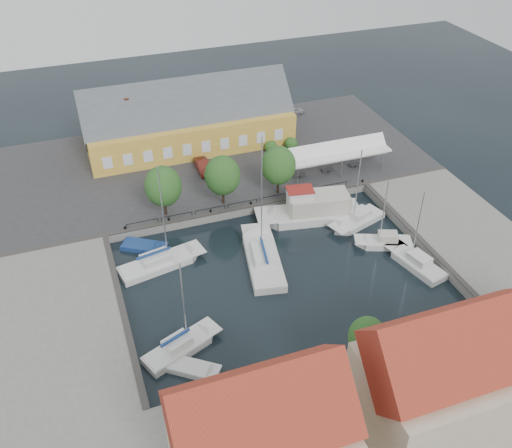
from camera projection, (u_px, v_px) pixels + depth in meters
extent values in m
plane|color=black|center=(275.00, 266.00, 60.40)|extent=(140.00, 140.00, 0.00)
cube|color=#2D2D30|center=(214.00, 162.00, 77.71)|extent=(56.00, 26.00, 1.00)
cube|color=slate|center=(61.00, 327.00, 52.55)|extent=(12.00, 24.00, 1.00)
cube|color=slate|center=(462.00, 232.00, 64.61)|extent=(12.00, 24.00, 1.00)
cube|color=slate|center=(374.00, 426.00, 44.05)|extent=(56.00, 14.00, 1.00)
cube|color=#383533|center=(244.00, 207.00, 67.66)|extent=(56.00, 0.60, 0.12)
cube|color=#383533|center=(122.00, 308.00, 53.79)|extent=(0.60, 24.00, 0.12)
cube|color=#383533|center=(420.00, 238.00, 62.72)|extent=(0.60, 24.00, 0.12)
cylinder|color=black|center=(125.00, 228.00, 63.97)|extent=(0.24, 0.24, 0.40)
cylinder|color=black|center=(169.00, 220.00, 65.35)|extent=(0.24, 0.24, 0.40)
cylinder|color=black|center=(211.00, 211.00, 66.72)|extent=(0.24, 0.24, 0.40)
cylinder|color=black|center=(251.00, 203.00, 68.09)|extent=(0.24, 0.24, 0.40)
cylinder|color=black|center=(290.00, 196.00, 69.46)|extent=(0.24, 0.24, 0.40)
cylinder|color=black|center=(327.00, 188.00, 70.83)|extent=(0.24, 0.24, 0.40)
cylinder|color=black|center=(362.00, 181.00, 72.20)|extent=(0.24, 0.24, 0.40)
cube|color=gold|center=(189.00, 130.00, 79.38)|extent=(28.00, 10.00, 4.50)
cube|color=#474C51|center=(188.00, 107.00, 77.34)|extent=(28.56, 7.60, 7.60)
cube|color=gold|center=(111.00, 126.00, 81.52)|extent=(6.00, 6.00, 3.50)
cube|color=brown|center=(127.00, 102.00, 74.07)|extent=(0.60, 0.60, 1.20)
cube|color=white|center=(336.00, 152.00, 73.18)|extent=(14.00, 4.00, 0.25)
cylinder|color=silver|center=(298.00, 176.00, 70.94)|extent=(0.10, 0.10, 2.70)
cylinder|color=silver|center=(287.00, 163.00, 73.70)|extent=(0.10, 0.10, 2.70)
cylinder|color=silver|center=(342.00, 168.00, 72.59)|extent=(0.10, 0.10, 2.70)
cylinder|color=silver|center=(329.00, 155.00, 75.34)|extent=(0.10, 0.10, 2.70)
cylinder|color=silver|center=(383.00, 160.00, 74.23)|extent=(0.10, 0.10, 2.70)
cylinder|color=silver|center=(369.00, 148.00, 76.99)|extent=(0.10, 0.10, 2.70)
cylinder|color=black|center=(165.00, 207.00, 65.92)|extent=(0.30, 0.30, 2.10)
ellipsoid|color=#234A1A|center=(163.00, 186.00, 64.27)|extent=(4.20, 4.20, 4.83)
cylinder|color=black|center=(223.00, 196.00, 67.84)|extent=(0.30, 0.30, 2.10)
ellipsoid|color=#234A1A|center=(222.00, 175.00, 66.19)|extent=(4.20, 4.20, 4.83)
cylinder|color=black|center=(278.00, 185.00, 69.76)|extent=(0.30, 0.30, 2.10)
ellipsoid|color=#234A1A|center=(278.00, 165.00, 68.11)|extent=(4.20, 4.20, 4.83)
imported|color=#B3B5BB|center=(293.00, 111.00, 88.39)|extent=(3.75, 2.12, 1.20)
imported|color=maroon|center=(203.00, 166.00, 74.25)|extent=(1.55, 4.40, 1.45)
cube|color=silver|center=(264.00, 265.00, 60.38)|extent=(5.01, 9.43, 1.50)
cube|color=silver|center=(262.00, 253.00, 60.81)|extent=(5.22, 11.17, 0.08)
cube|color=silver|center=(264.00, 254.00, 59.83)|extent=(2.93, 3.95, 0.90)
cylinder|color=silver|center=(262.00, 197.00, 57.46)|extent=(0.12, 0.12, 13.44)
cube|color=navy|center=(264.00, 250.00, 59.21)|extent=(1.07, 4.44, 0.22)
cube|color=silver|center=(317.00, 217.00, 67.73)|extent=(10.71, 5.56, 1.80)
cube|color=silver|center=(307.00, 211.00, 67.01)|extent=(12.69, 5.77, 0.08)
cube|color=#BCB7A9|center=(318.00, 203.00, 66.56)|extent=(7.47, 4.44, 2.20)
cube|color=silver|center=(300.00, 194.00, 65.44)|extent=(3.13, 2.56, 1.20)
cube|color=maroon|center=(300.00, 190.00, 65.06)|extent=(3.40, 2.72, 0.10)
cube|color=silver|center=(360.00, 221.00, 67.05)|extent=(6.42, 4.28, 1.30)
cube|color=silver|center=(356.00, 219.00, 66.28)|extent=(7.51, 4.57, 0.08)
cube|color=silver|center=(360.00, 214.00, 66.31)|extent=(2.79, 2.37, 0.90)
cylinder|color=silver|center=(357.00, 186.00, 63.37)|extent=(0.12, 0.12, 9.27)
cube|color=silver|center=(388.00, 245.00, 63.34)|extent=(5.58, 3.89, 1.30)
cube|color=silver|center=(383.00, 240.00, 62.96)|extent=(6.51, 4.19, 0.08)
cube|color=#BCB7A9|center=(388.00, 237.00, 62.67)|extent=(2.45, 2.12, 0.90)
cylinder|color=silver|center=(384.00, 211.00, 60.73)|extent=(0.12, 0.12, 7.73)
cube|color=silver|center=(419.00, 268.00, 60.15)|extent=(3.65, 6.28, 1.30)
cube|color=silver|center=(414.00, 259.00, 60.25)|extent=(3.83, 7.41, 0.08)
cube|color=silver|center=(419.00, 259.00, 59.58)|extent=(2.10, 2.67, 0.90)
cylinder|color=silver|center=(418.00, 226.00, 58.17)|extent=(0.12, 0.12, 8.24)
cube|color=silver|center=(155.00, 267.00, 60.21)|extent=(8.00, 4.21, 1.30)
cube|color=silver|center=(163.00, 259.00, 60.21)|extent=(9.47, 4.41, 0.08)
cube|color=silver|center=(156.00, 258.00, 59.62)|extent=(3.35, 2.44, 0.90)
cylinder|color=silver|center=(163.00, 215.00, 57.24)|extent=(0.12, 0.12, 11.09)
cube|color=navy|center=(153.00, 253.00, 59.10)|extent=(3.77, 0.98, 0.22)
cube|color=silver|center=(177.00, 353.00, 50.65)|extent=(6.53, 4.49, 1.30)
cube|color=silver|center=(183.00, 343.00, 50.66)|extent=(7.62, 4.87, 0.08)
cube|color=silver|center=(177.00, 343.00, 50.06)|extent=(2.86, 2.40, 0.90)
cylinder|color=silver|center=(184.00, 304.00, 48.32)|extent=(0.12, 0.12, 8.97)
cube|color=navy|center=(175.00, 338.00, 49.54)|extent=(2.90, 1.37, 0.22)
cube|color=silver|center=(190.00, 369.00, 49.12)|extent=(4.04, 3.65, 0.90)
cube|color=silver|center=(194.00, 367.00, 48.72)|extent=(4.60, 4.04, 0.08)
cube|color=navy|center=(141.00, 247.00, 63.02)|extent=(4.53, 3.90, 0.80)
cube|color=navy|center=(145.00, 245.00, 62.67)|extent=(5.17, 4.26, 0.08)
cube|color=#B43B26|center=(262.00, 414.00, 34.68)|extent=(11.33, 6.50, 6.50)
cube|color=brown|center=(218.00, 410.00, 32.96)|extent=(0.70, 0.70, 1.00)
cube|color=brown|center=(296.00, 388.00, 34.38)|extent=(0.60, 0.60, 0.80)
cube|color=beige|center=(443.00, 397.00, 41.14)|extent=(12.00, 8.00, 7.50)
cube|color=#B43B26|center=(458.00, 349.00, 38.22)|extent=(12.36, 6.50, 6.50)
cube|color=brown|center=(423.00, 344.00, 36.44)|extent=(0.70, 0.70, 1.00)
cube|color=brown|center=(493.00, 324.00, 37.98)|extent=(0.60, 0.60, 0.80)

